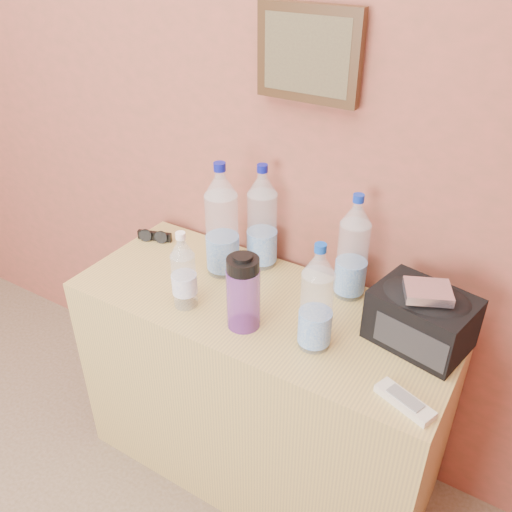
{
  "coord_description": "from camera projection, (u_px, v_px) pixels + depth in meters",
  "views": [
    {
      "loc": [
        1.1,
        0.62,
        1.71
      ],
      "look_at": [
        0.43,
        1.71,
        0.91
      ],
      "focal_mm": 38.0,
      "sensor_mm": 36.0,
      "label": 1
    }
  ],
  "objects": [
    {
      "name": "picture_frame",
      "position": [
        308.0,
        54.0,
        1.44
      ],
      "size": [
        0.3,
        0.03,
        0.25
      ],
      "primitive_type": null,
      "color": "#382311",
      "rests_on": "room_shell"
    },
    {
      "name": "dresser",
      "position": [
        260.0,
        390.0,
        1.81
      ],
      "size": [
        1.17,
        0.49,
        0.73
      ],
      "primitive_type": "cube",
      "color": "tan",
      "rests_on": "ground"
    },
    {
      "name": "pet_large_a",
      "position": [
        222.0,
        226.0,
        1.68
      ],
      "size": [
        0.1,
        0.1,
        0.38
      ],
      "rotation": [
        0.0,
        0.0,
        -0.28
      ],
      "color": "silver",
      "rests_on": "dresser"
    },
    {
      "name": "pet_large_b",
      "position": [
        262.0,
        222.0,
        1.72
      ],
      "size": [
        0.1,
        0.1,
        0.35
      ],
      "rotation": [
        0.0,
        0.0,
        0.04
      ],
      "color": "white",
      "rests_on": "dresser"
    },
    {
      "name": "pet_large_c",
      "position": [
        353.0,
        252.0,
        1.58
      ],
      "size": [
        0.09,
        0.09,
        0.33
      ],
      "rotation": [
        0.0,
        0.0,
        0.06
      ],
      "color": "silver",
      "rests_on": "dresser"
    },
    {
      "name": "pet_large_d",
      "position": [
        316.0,
        303.0,
        1.39
      ],
      "size": [
        0.09,
        0.09,
        0.31
      ],
      "rotation": [
        0.0,
        0.0,
        0.06
      ],
      "color": "silver",
      "rests_on": "dresser"
    },
    {
      "name": "pet_small",
      "position": [
        184.0,
        274.0,
        1.56
      ],
      "size": [
        0.07,
        0.07,
        0.25
      ],
      "rotation": [
        0.0,
        0.0,
        0.05
      ],
      "color": "silver",
      "rests_on": "dresser"
    },
    {
      "name": "nalgene_bottle",
      "position": [
        243.0,
        292.0,
        1.48
      ],
      "size": [
        0.09,
        0.09,
        0.23
      ],
      "rotation": [
        0.0,
        0.0,
        -0.05
      ],
      "color": "purple",
      "rests_on": "dresser"
    },
    {
      "name": "sunglasses",
      "position": [
        155.0,
        236.0,
        1.93
      ],
      "size": [
        0.13,
        0.08,
        0.03
      ],
      "primitive_type": null,
      "rotation": [
        0.0,
        0.0,
        0.32
      ],
      "color": "black",
      "rests_on": "dresser"
    },
    {
      "name": "ac_remote",
      "position": [
        405.0,
        402.0,
        1.28
      ],
      "size": [
        0.16,
        0.1,
        0.02
      ],
      "primitive_type": "cube",
      "rotation": [
        0.0,
        0.0,
        -0.35
      ],
      "color": "white",
      "rests_on": "dresser"
    },
    {
      "name": "toiletry_bag",
      "position": [
        422.0,
        316.0,
        1.43
      ],
      "size": [
        0.28,
        0.23,
        0.17
      ],
      "primitive_type": null,
      "rotation": [
        0.0,
        0.0,
        -0.2
      ],
      "color": "black",
      "rests_on": "dresser"
    },
    {
      "name": "foil_packet",
      "position": [
        428.0,
        292.0,
        1.36
      ],
      "size": [
        0.14,
        0.13,
        0.02
      ],
      "primitive_type": "cube",
      "rotation": [
        0.0,
        0.0,
        0.43
      ],
      "color": "silver",
      "rests_on": "toiletry_bag"
    }
  ]
}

